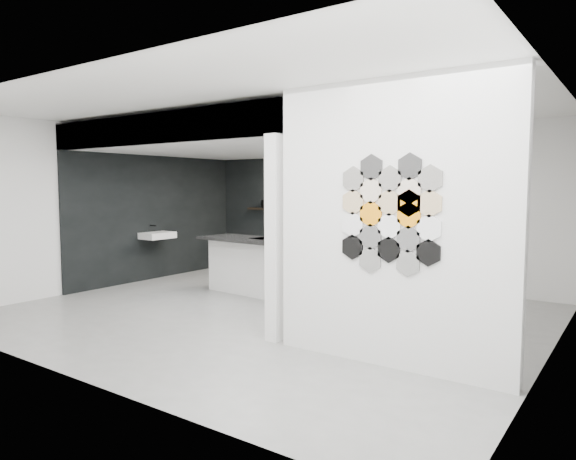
{
  "coord_description": "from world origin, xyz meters",
  "views": [
    {
      "loc": [
        4.26,
        -5.64,
        1.77
      ],
      "look_at": [
        0.1,
        0.3,
        1.15
      ],
      "focal_mm": 32.0,
      "sensor_mm": 36.0,
      "label": 1
    }
  ],
  "objects_px": {
    "glass_vase": "(371,207)",
    "bottle_dark": "(287,204)",
    "kettle": "(363,206)",
    "partition_panel": "(390,224)",
    "kitchen_island": "(252,265)",
    "glass_bowl": "(371,208)",
    "stockpot": "(266,204)",
    "utensil_cup": "(267,206)",
    "wall_basin": "(158,235)"
  },
  "relations": [
    {
      "from": "utensil_cup",
      "to": "kettle",
      "type": "bearing_deg",
      "value": 0.0
    },
    {
      "from": "partition_panel",
      "to": "glass_bowl",
      "type": "height_order",
      "value": "partition_panel"
    },
    {
      "from": "kettle",
      "to": "stockpot",
      "type": "bearing_deg",
      "value": 174.52
    },
    {
      "from": "stockpot",
      "to": "utensil_cup",
      "type": "relative_size",
      "value": 2.5
    },
    {
      "from": "wall_basin",
      "to": "kettle",
      "type": "distance_m",
      "value": 3.86
    },
    {
      "from": "glass_vase",
      "to": "kitchen_island",
      "type": "bearing_deg",
      "value": -121.88
    },
    {
      "from": "stockpot",
      "to": "glass_vase",
      "type": "distance_m",
      "value": 2.4
    },
    {
      "from": "partition_panel",
      "to": "kettle",
      "type": "relative_size",
      "value": 14.56
    },
    {
      "from": "kettle",
      "to": "glass_bowl",
      "type": "relative_size",
      "value": 1.29
    },
    {
      "from": "kettle",
      "to": "utensil_cup",
      "type": "height_order",
      "value": "kettle"
    },
    {
      "from": "partition_panel",
      "to": "glass_vase",
      "type": "distance_m",
      "value": 4.39
    },
    {
      "from": "partition_panel",
      "to": "bottle_dark",
      "type": "height_order",
      "value": "partition_panel"
    },
    {
      "from": "kitchen_island",
      "to": "glass_bowl",
      "type": "distance_m",
      "value": 2.46
    },
    {
      "from": "utensil_cup",
      "to": "glass_vase",
      "type": "bearing_deg",
      "value": 0.0
    },
    {
      "from": "glass_bowl",
      "to": "utensil_cup",
      "type": "distance_m",
      "value": 2.37
    },
    {
      "from": "glass_vase",
      "to": "glass_bowl",
      "type": "bearing_deg",
      "value": 0.0
    },
    {
      "from": "stockpot",
      "to": "glass_bowl",
      "type": "relative_size",
      "value": 1.43
    },
    {
      "from": "glass_vase",
      "to": "partition_panel",
      "type": "bearing_deg",
      "value": -61.77
    },
    {
      "from": "bottle_dark",
      "to": "utensil_cup",
      "type": "distance_m",
      "value": 0.51
    },
    {
      "from": "wall_basin",
      "to": "kettle",
      "type": "relative_size",
      "value": 3.12
    },
    {
      "from": "wall_basin",
      "to": "glass_bowl",
      "type": "relative_size",
      "value": 4.02
    },
    {
      "from": "kitchen_island",
      "to": "kettle",
      "type": "distance_m",
      "value": 2.39
    },
    {
      "from": "partition_panel",
      "to": "wall_basin",
      "type": "relative_size",
      "value": 4.67
    },
    {
      "from": "partition_panel",
      "to": "kitchen_island",
      "type": "distance_m",
      "value": 3.92
    },
    {
      "from": "glass_bowl",
      "to": "glass_vase",
      "type": "distance_m",
      "value": 0.01
    },
    {
      "from": "kettle",
      "to": "bottle_dark",
      "type": "relative_size",
      "value": 1.11
    },
    {
      "from": "partition_panel",
      "to": "bottle_dark",
      "type": "bearing_deg",
      "value": 135.55
    },
    {
      "from": "kitchen_island",
      "to": "glass_vase",
      "type": "relative_size",
      "value": 13.62
    },
    {
      "from": "stockpot",
      "to": "bottle_dark",
      "type": "height_order",
      "value": "stockpot"
    },
    {
      "from": "partition_panel",
      "to": "utensil_cup",
      "type": "bearing_deg",
      "value": 139.02
    },
    {
      "from": "glass_vase",
      "to": "kettle",
      "type": "bearing_deg",
      "value": 180.0
    },
    {
      "from": "bottle_dark",
      "to": "utensil_cup",
      "type": "xyz_separation_m",
      "value": [
        -0.51,
        0.0,
        -0.04
      ]
    },
    {
      "from": "stockpot",
      "to": "utensil_cup",
      "type": "xyz_separation_m",
      "value": [
        0.03,
        0.0,
        -0.04
      ]
    },
    {
      "from": "partition_panel",
      "to": "utensil_cup",
      "type": "height_order",
      "value": "partition_panel"
    },
    {
      "from": "glass_vase",
      "to": "bottle_dark",
      "type": "height_order",
      "value": "bottle_dark"
    },
    {
      "from": "stockpot",
      "to": "kettle",
      "type": "distance_m",
      "value": 2.23
    },
    {
      "from": "partition_panel",
      "to": "wall_basin",
      "type": "bearing_deg",
      "value": 161.77
    },
    {
      "from": "wall_basin",
      "to": "glass_vase",
      "type": "bearing_deg",
      "value": 31.35
    },
    {
      "from": "partition_panel",
      "to": "kitchen_island",
      "type": "height_order",
      "value": "partition_panel"
    },
    {
      "from": "kitchen_island",
      "to": "glass_vase",
      "type": "bearing_deg",
      "value": 62.76
    },
    {
      "from": "stockpot",
      "to": "glass_bowl",
      "type": "xyz_separation_m",
      "value": [
        2.4,
        0.0,
        -0.03
      ]
    },
    {
      "from": "partition_panel",
      "to": "kettle",
      "type": "height_order",
      "value": "partition_panel"
    },
    {
      "from": "glass_vase",
      "to": "utensil_cup",
      "type": "xyz_separation_m",
      "value": [
        -2.37,
        0.0,
        -0.02
      ]
    },
    {
      "from": "partition_panel",
      "to": "kettle",
      "type": "xyz_separation_m",
      "value": [
        -2.25,
        3.87,
        0.0
      ]
    },
    {
      "from": "wall_basin",
      "to": "bottle_dark",
      "type": "bearing_deg",
      "value": 53.55
    },
    {
      "from": "stockpot",
      "to": "utensil_cup",
      "type": "height_order",
      "value": "stockpot"
    },
    {
      "from": "partition_panel",
      "to": "stockpot",
      "type": "bearing_deg",
      "value": 139.2
    },
    {
      "from": "wall_basin",
      "to": "kitchen_island",
      "type": "height_order",
      "value": "kitchen_island"
    },
    {
      "from": "kitchen_island",
      "to": "glass_vase",
      "type": "distance_m",
      "value": 2.46
    },
    {
      "from": "wall_basin",
      "to": "utensil_cup",
      "type": "distance_m",
      "value": 2.36
    }
  ]
}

